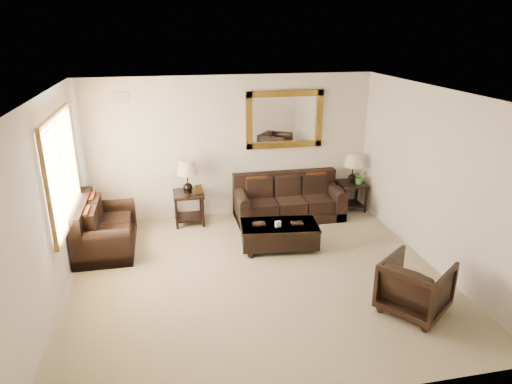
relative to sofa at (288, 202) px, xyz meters
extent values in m
cube|color=gray|center=(-1.06, -2.09, -0.31)|extent=(5.50, 5.00, 0.01)
cube|color=white|center=(-1.06, -2.09, 2.39)|extent=(5.50, 5.00, 0.01)
cube|color=beige|center=(-1.06, 0.41, 1.04)|extent=(5.50, 0.01, 2.70)
cube|color=beige|center=(-1.06, -4.59, 1.04)|extent=(5.50, 0.01, 2.70)
cube|color=beige|center=(-3.81, -2.09, 1.04)|extent=(0.01, 5.00, 2.70)
cube|color=beige|center=(1.69, -2.09, 1.04)|extent=(0.01, 5.00, 2.70)
cube|color=white|center=(-3.80, -1.19, 1.24)|extent=(0.01, 1.80, 1.50)
cube|color=brown|center=(-3.76, -1.19, 2.03)|extent=(0.06, 1.96, 0.08)
cube|color=brown|center=(-3.76, -1.19, 0.45)|extent=(0.06, 1.96, 0.08)
cube|color=brown|center=(-3.76, -2.13, 1.24)|extent=(0.06, 0.08, 1.50)
cube|color=brown|center=(-3.76, -0.25, 1.24)|extent=(0.06, 0.08, 1.50)
cube|color=brown|center=(-3.76, -1.19, 1.24)|extent=(0.05, 0.05, 1.50)
cube|color=#4D350F|center=(0.00, 0.37, 1.54)|extent=(1.50, 0.06, 1.10)
cube|color=white|center=(0.00, 0.39, 1.54)|extent=(1.26, 0.01, 0.86)
cube|color=#999999|center=(-2.96, 0.39, 2.04)|extent=(0.25, 0.02, 0.18)
cube|color=black|center=(0.00, -0.06, -0.22)|extent=(2.06, 0.89, 0.17)
cube|color=black|center=(0.00, 0.28, 0.33)|extent=(2.06, 0.21, 0.42)
cube|color=black|center=(-0.55, -0.08, -0.01)|extent=(0.53, 0.73, 0.25)
cube|color=black|center=(0.00, -0.08, -0.01)|extent=(0.53, 0.73, 0.25)
cube|color=black|center=(0.55, -0.08, -0.01)|extent=(0.53, 0.73, 0.25)
cube|color=black|center=(-0.93, -0.06, -0.06)|extent=(0.21, 0.89, 0.50)
cylinder|color=black|center=(-0.93, -0.06, 0.19)|extent=(0.21, 0.87, 0.21)
cube|color=black|center=(0.93, -0.06, -0.06)|extent=(0.21, 0.89, 0.50)
cylinder|color=black|center=(0.93, -0.06, 0.19)|extent=(0.21, 0.87, 0.21)
cube|color=#61260C|center=(-0.60, 0.11, 0.32)|extent=(0.39, 0.17, 0.40)
cube|color=#61260C|center=(0.60, 0.11, 0.32)|extent=(0.39, 0.17, 0.40)
cube|color=black|center=(-3.34, -0.68, -0.22)|extent=(0.91, 1.53, 0.17)
cube|color=black|center=(-3.69, -0.68, 0.34)|extent=(0.21, 1.53, 0.43)
cube|color=black|center=(-3.32, -0.96, 0.00)|extent=(0.74, 0.53, 0.26)
cube|color=black|center=(-3.32, -0.40, 0.00)|extent=(0.74, 0.53, 0.26)
cube|color=black|center=(-3.34, -1.34, -0.05)|extent=(0.91, 0.21, 0.51)
cylinder|color=black|center=(-3.34, -1.34, 0.20)|extent=(0.89, 0.21, 0.21)
cube|color=black|center=(-3.34, -0.02, -0.05)|extent=(0.91, 0.21, 0.51)
cylinder|color=black|center=(-3.34, -0.02, 0.20)|extent=(0.89, 0.21, 0.21)
cube|color=#61260C|center=(-3.51, -1.00, 0.34)|extent=(0.18, 0.40, 0.41)
cube|color=#61260C|center=(-3.51, -0.35, 0.34)|extent=(0.18, 0.40, 0.41)
cube|color=black|center=(-1.90, 0.09, 0.28)|extent=(0.56, 0.56, 0.05)
cube|color=black|center=(-1.90, 0.09, -0.18)|extent=(0.48, 0.48, 0.03)
cylinder|color=black|center=(-2.15, -0.15, -0.02)|extent=(0.05, 0.05, 0.56)
cylinder|color=black|center=(-1.66, -0.15, -0.02)|extent=(0.05, 0.05, 0.56)
cylinder|color=black|center=(-2.15, 0.33, -0.02)|extent=(0.05, 0.05, 0.56)
cylinder|color=black|center=(-1.66, 0.33, -0.02)|extent=(0.05, 0.05, 0.56)
sphere|color=black|center=(-1.90, 0.09, 0.41)|extent=(0.17, 0.17, 0.17)
cylinder|color=black|center=(-1.90, 0.09, 0.59)|extent=(0.02, 0.02, 0.37)
cone|color=tan|center=(-1.90, 0.09, 0.80)|extent=(0.39, 0.39, 0.27)
cube|color=#4D350F|center=(-1.72, -0.02, 0.39)|extent=(0.15, 0.10, 0.17)
cube|color=black|center=(1.34, 0.10, 0.25)|extent=(0.53, 0.53, 0.05)
cube|color=black|center=(1.34, 0.10, -0.19)|extent=(0.45, 0.45, 0.03)
cylinder|color=black|center=(1.12, -0.13, -0.04)|extent=(0.05, 0.05, 0.53)
cylinder|color=black|center=(1.57, -0.13, -0.04)|extent=(0.05, 0.05, 0.53)
cylinder|color=black|center=(1.12, 0.33, -0.04)|extent=(0.05, 0.05, 0.53)
cylinder|color=black|center=(1.57, 0.33, -0.04)|extent=(0.05, 0.05, 0.53)
sphere|color=black|center=(1.34, 0.10, 0.37)|extent=(0.16, 0.16, 0.16)
cylinder|color=black|center=(1.34, 0.10, 0.55)|extent=(0.02, 0.02, 0.35)
cone|color=tan|center=(1.34, 0.10, 0.74)|extent=(0.37, 0.37, 0.25)
sphere|color=black|center=(-1.03, -1.51, -0.26)|extent=(0.12, 0.12, 0.12)
sphere|color=black|center=(0.03, -1.51, -0.26)|extent=(0.12, 0.12, 0.12)
sphere|color=black|center=(-1.03, -1.02, -0.26)|extent=(0.12, 0.12, 0.12)
sphere|color=black|center=(0.03, -1.02, -0.26)|extent=(0.12, 0.12, 0.12)
cube|color=black|center=(-0.50, -1.26, -0.05)|extent=(1.32, 0.81, 0.35)
cube|color=black|center=(-0.50, -1.26, 0.11)|extent=(1.35, 0.83, 0.04)
cube|color=black|center=(-0.84, -1.22, 0.14)|extent=(0.23, 0.17, 0.03)
cube|color=black|center=(-0.21, -1.31, 0.14)|extent=(0.21, 0.16, 0.02)
cube|color=white|center=(-0.55, -1.36, 0.18)|extent=(0.09, 0.07, 0.10)
imported|color=black|center=(0.77, -3.37, 0.09)|extent=(1.05, 1.06, 0.80)
imported|color=#22511B|center=(1.46, 0.00, 0.39)|extent=(0.32, 0.35, 0.23)
camera|label=1|loc=(-2.28, -7.96, 3.23)|focal=32.00mm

